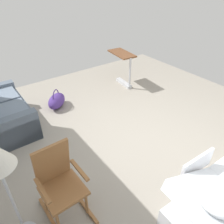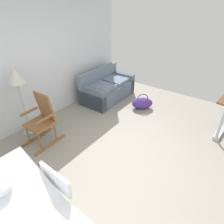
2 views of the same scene
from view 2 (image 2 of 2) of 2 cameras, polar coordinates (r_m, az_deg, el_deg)
The scene contains 6 objects.
ground_plane at distance 3.70m, azimuth 5.88°, elevation -13.48°, with size 6.57×6.57×0.00m, color gray.
back_wall at distance 4.63m, azimuth -21.93°, elevation 13.40°, with size 5.46×0.10×2.70m, color silver.
couch at distance 5.60m, azimuth -1.48°, elevation 7.02°, with size 1.61×0.86×0.85m.
rocking_chair at distance 4.02m, azimuth -20.24°, elevation -2.28°, with size 0.77×0.52×1.05m.
floor_lamp at distance 4.12m, azimuth -26.76°, elevation 8.44°, with size 0.34×0.34×1.48m.
duffel_bag at distance 5.18m, azimuth 9.07°, elevation 2.65°, with size 0.62×0.63×0.43m.
Camera 2 is at (-2.33, -1.26, 2.59)m, focal length 30.44 mm.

